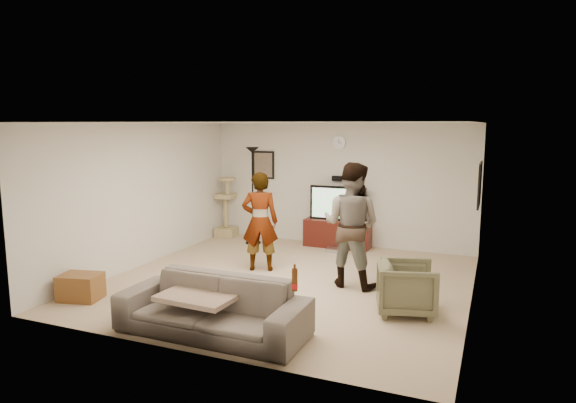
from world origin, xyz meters
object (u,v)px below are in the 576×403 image
at_px(tv_stand, 337,233).
at_px(person_right, 351,225).
at_px(beer_bottle, 295,280).
at_px(armchair, 407,288).
at_px(floor_lamp, 253,196).
at_px(person_left, 260,221).
at_px(sofa, 212,307).
at_px(cat_tree, 226,207).
at_px(side_table, 81,287).
at_px(tv, 338,203).

xyz_separation_m(tv_stand, person_right, (0.91, -2.31, 0.68)).
bearing_deg(beer_bottle, armchair, 58.28).
bearing_deg(beer_bottle, tv_stand, 101.36).
relative_size(floor_lamp, person_left, 1.19).
xyz_separation_m(sofa, beer_bottle, (1.05, 0.00, 0.46)).
height_order(cat_tree, person_right, person_right).
xyz_separation_m(person_left, beer_bottle, (1.68, -2.63, -0.05)).
distance_m(sofa, side_table, 2.38).
bearing_deg(floor_lamp, armchair, -37.38).
bearing_deg(cat_tree, side_table, -88.43).
height_order(tv, side_table, tv).
distance_m(cat_tree, side_table, 4.43).
bearing_deg(side_table, beer_bottle, -5.21).
bearing_deg(side_table, armchair, 15.98).
bearing_deg(tv_stand, cat_tree, -179.89).
relative_size(floor_lamp, sofa, 0.88).
bearing_deg(person_left, armchair, 137.88).
bearing_deg(sofa, person_left, 103.92).
distance_m(tv, person_left, 2.22).
xyz_separation_m(person_right, beer_bottle, (0.03, -2.41, -0.16)).
relative_size(person_right, beer_bottle, 7.64).
xyz_separation_m(floor_lamp, armchair, (3.64, -2.78, -0.66)).
xyz_separation_m(floor_lamp, person_left, (0.99, -1.72, -0.16)).
relative_size(floor_lamp, beer_bottle, 8.04).
height_order(cat_tree, person_left, person_left).
relative_size(tv_stand, sofa, 0.58).
xyz_separation_m(person_left, sofa, (0.63, -2.63, -0.51)).
distance_m(tv_stand, person_right, 2.57).
bearing_deg(side_table, floor_lamp, 79.71).
bearing_deg(floor_lamp, side_table, -100.29).
distance_m(floor_lamp, person_left, 1.99).
bearing_deg(tv, sofa, -91.25).
bearing_deg(person_right, side_table, 39.52).
height_order(cat_tree, armchair, cat_tree).
bearing_deg(sofa, armchair, 38.18).
relative_size(sofa, armchair, 3.04).
xyz_separation_m(cat_tree, sofa, (2.48, -4.71, -0.33)).
bearing_deg(beer_bottle, person_left, 122.63).
xyz_separation_m(cat_tree, person_left, (1.84, -2.09, 0.18)).
bearing_deg(armchair, tv_stand, 15.85).
relative_size(tv, sofa, 0.51).
bearing_deg(beer_bottle, sofa, 180.00).
distance_m(floor_lamp, sofa, 4.68).
height_order(floor_lamp, sofa, floor_lamp).
relative_size(tv_stand, person_left, 0.79).
xyz_separation_m(tv, armchair, (1.91, -3.16, -0.56)).
bearing_deg(tv_stand, person_right, -68.39).
distance_m(sofa, beer_bottle, 1.15).
bearing_deg(tv, beer_bottle, -78.64).
height_order(floor_lamp, side_table, floor_lamp).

